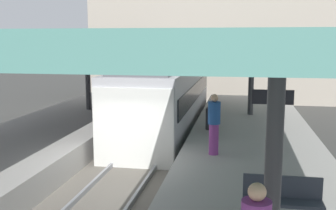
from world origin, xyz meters
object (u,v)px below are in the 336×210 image
Objects in this scene: platform_bench at (282,199)px; litter_bin at (211,119)px; platform_sign at (272,116)px; commuter_train at (167,96)px; passenger_near_bench at (214,123)px.

platform_bench is 7.84m from litter_bin.
platform_sign reaches higher than platform_bench.
litter_bin is at bearing 103.37° from platform_bench.
commuter_train is at bearing 113.93° from platform_sign.
platform_sign is 2.76× the size of litter_bin.
commuter_train reaches higher than litter_bin.
litter_bin is at bearing -55.37° from commuter_train.
platform_sign is 6.11m from litter_bin.
platform_sign is at bearing -73.31° from litter_bin.
litter_bin is (-1.81, 7.62, -0.06)m from platform_bench.
litter_bin is 3.39m from passenger_near_bench.
litter_bin is (2.31, -3.34, -0.33)m from commuter_train.
passenger_near_bench reaches higher than litter_bin.
passenger_near_bench reaches higher than platform_bench.
platform_bench is at bearing -76.63° from litter_bin.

